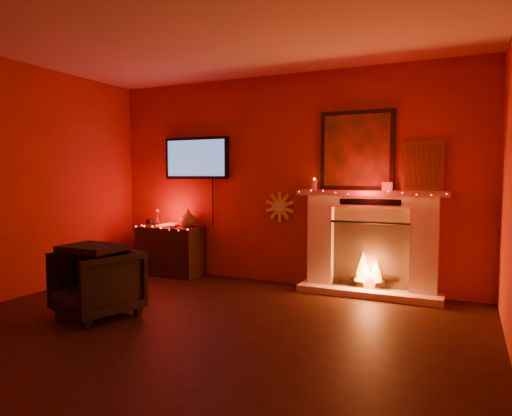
{
  "coord_description": "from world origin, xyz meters",
  "views": [
    {
      "loc": [
        2.17,
        -3.03,
        1.4
      ],
      "look_at": [
        -0.03,
        1.7,
        1.03
      ],
      "focal_mm": 32.0,
      "sensor_mm": 36.0,
      "label": 1
    }
  ],
  "objects": [
    {
      "name": "armchair",
      "position": [
        -1.16,
        0.36,
        0.33
      ],
      "size": [
        0.89,
        0.9,
        0.66
      ],
      "primitive_type": "imported",
      "rotation": [
        0.0,
        0.0,
        -0.3
      ],
      "color": "black",
      "rests_on": "floor"
    },
    {
      "name": "console_table",
      "position": [
        -1.61,
        2.26,
        0.38
      ],
      "size": [
        0.9,
        0.52,
        0.94
      ],
      "color": "black",
      "rests_on": "floor"
    },
    {
      "name": "fireplace",
      "position": [
        1.14,
        2.39,
        0.72
      ],
      "size": [
        1.72,
        0.4,
        2.18
      ],
      "color": "#F4E1CD",
      "rests_on": "floor"
    },
    {
      "name": "sunburst_clock",
      "position": [
        -0.05,
        2.48,
        1.0
      ],
      "size": [
        0.4,
        0.03,
        0.4
      ],
      "color": "yellow",
      "rests_on": "room"
    },
    {
      "name": "tv",
      "position": [
        -1.3,
        2.45,
        1.65
      ],
      "size": [
        1.0,
        0.07,
        1.24
      ],
      "color": "black",
      "rests_on": "room"
    },
    {
      "name": "room",
      "position": [
        0.0,
        0.0,
        1.35
      ],
      "size": [
        5.0,
        5.0,
        5.0
      ],
      "color": "black",
      "rests_on": "ground"
    }
  ]
}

